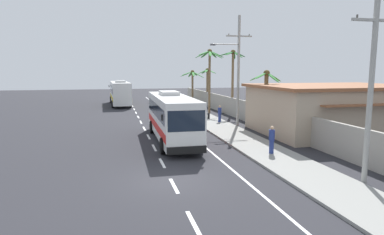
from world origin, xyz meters
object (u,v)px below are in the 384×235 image
(coach_bus_foreground, at_px, (172,116))
(palm_second, at_px, (193,79))
(pedestrian_near_kerb, at_px, (220,113))
(pedestrian_midwalk, at_px, (272,139))
(roadside_building, at_px, (332,109))
(palm_fourth, at_px, (233,69))
(coach_bus_far_lane, at_px, (120,92))
(palm_nearest, at_px, (207,80))
(palm_third, at_px, (210,66))
(palm_farthest, at_px, (266,90))
(motorcycle_beside_bus, at_px, (176,115))
(utility_pole_nearest, at_px, (371,81))
(utility_pole_mid, at_px, (237,69))

(coach_bus_foreground, bearing_deg, palm_second, 73.46)
(pedestrian_near_kerb, height_order, pedestrian_midwalk, pedestrian_midwalk)
(pedestrian_midwalk, distance_m, roadside_building, 10.32)
(pedestrian_midwalk, distance_m, palm_fourth, 19.52)
(coach_bus_foreground, bearing_deg, palm_fourth, 53.71)
(coach_bus_far_lane, xyz_separation_m, palm_nearest, (12.40, -4.36, 1.89))
(pedestrian_midwalk, xyz_separation_m, palm_third, (1.91, 20.41, 4.67))
(coach_bus_foreground, height_order, roadside_building, roadside_building)
(pedestrian_near_kerb, distance_m, roadside_building, 10.31)
(palm_second, bearing_deg, palm_nearest, -64.22)
(pedestrian_midwalk, relative_size, roadside_building, 0.14)
(palm_nearest, bearing_deg, pedestrian_near_kerb, -101.38)
(palm_nearest, height_order, palm_farthest, palm_nearest)
(palm_second, bearing_deg, coach_bus_foreground, -106.54)
(coach_bus_far_lane, relative_size, palm_farthest, 2.21)
(roadside_building, bearing_deg, palm_farthest, 153.50)
(coach_bus_far_lane, distance_m, pedestrian_midwalk, 33.75)
(palm_third, relative_size, palm_farthest, 1.47)
(palm_nearest, height_order, palm_fourth, palm_fourth)
(palm_third, bearing_deg, pedestrian_near_kerb, -98.50)
(coach_bus_foreground, bearing_deg, coach_bus_far_lane, 96.95)
(pedestrian_near_kerb, bearing_deg, palm_nearest, 7.21)
(palm_second, bearing_deg, pedestrian_midwalk, -94.37)
(coach_bus_far_lane, distance_m, palm_third, 16.51)
(coach_bus_foreground, xyz_separation_m, palm_third, (7.14, 14.68, 3.83))
(motorcycle_beside_bus, xyz_separation_m, palm_nearest, (7.21, 13.53, 3.17))
(coach_bus_foreground, height_order, palm_second, palm_second)
(pedestrian_midwalk, relative_size, utility_pole_nearest, 0.19)
(pedestrian_near_kerb, height_order, palm_third, palm_third)
(motorcycle_beside_bus, bearing_deg, palm_third, 47.26)
(coach_bus_far_lane, relative_size, palm_third, 1.50)
(palm_farthest, bearing_deg, coach_bus_foreground, -163.47)
(utility_pole_mid, height_order, palm_fourth, utility_pole_mid)
(coach_bus_far_lane, bearing_deg, roadside_building, -57.70)
(coach_bus_far_lane, bearing_deg, motorcycle_beside_bus, -73.80)
(utility_pole_mid, relative_size, palm_third, 1.31)
(utility_pole_nearest, distance_m, palm_farthest, 14.20)
(palm_nearest, relative_size, palm_third, 0.72)
(motorcycle_beside_bus, distance_m, palm_fourth, 9.63)
(palm_second, relative_size, palm_farthest, 1.00)
(motorcycle_beside_bus, xyz_separation_m, palm_fourth, (7.51, 3.80, 4.67))
(palm_nearest, distance_m, roadside_building, 22.91)
(palm_second, bearing_deg, palm_third, -92.53)
(pedestrian_near_kerb, xyz_separation_m, palm_fourth, (3.43, 5.81, 4.35))
(pedestrian_near_kerb, distance_m, palm_nearest, 16.10)
(palm_fourth, bearing_deg, palm_third, 141.06)
(coach_bus_far_lane, bearing_deg, palm_nearest, -19.35)
(utility_pole_mid, relative_size, palm_second, 1.93)
(pedestrian_near_kerb, height_order, palm_farthest, palm_farthest)
(coach_bus_far_lane, bearing_deg, coach_bus_foreground, -83.05)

